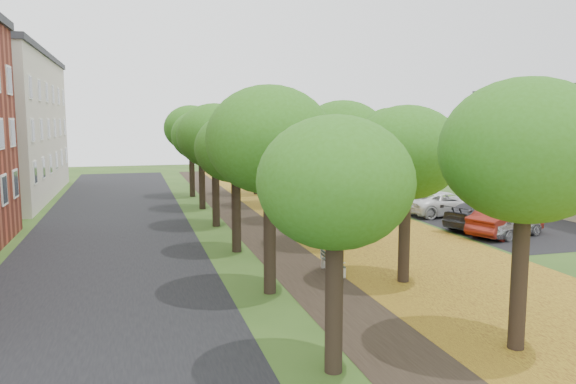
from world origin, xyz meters
TOP-DOWN VIEW (x-y plane):
  - ground at (0.00, 0.00)m, footprint 120.00×120.00m
  - street_asphalt at (-7.50, 15.00)m, footprint 8.00×70.00m
  - footpath at (0.00, 15.00)m, footprint 3.20×70.00m
  - leaf_verge at (5.00, 15.00)m, footprint 7.50×70.00m
  - parking_lot at (13.50, 16.00)m, footprint 9.00×16.00m
  - tree_row_west at (-2.20, 15.00)m, footprint 3.76×33.76m
  - tree_row_east at (2.60, 15.00)m, footprint 3.76×33.76m
  - bench at (0.55, 7.67)m, footprint 0.52×1.63m
  - car_silver at (11.00, 11.47)m, footprint 4.12×2.76m
  - car_red at (11.00, 11.74)m, footprint 4.77×3.19m
  - car_grey at (11.00, 13.62)m, footprint 5.27×3.65m
  - car_white at (11.37, 17.76)m, footprint 5.19×2.72m

SIDE VIEW (x-z plane):
  - ground at x=0.00m, z-range 0.00..0.00m
  - street_asphalt at x=-7.50m, z-range 0.00..0.01m
  - parking_lot at x=13.50m, z-range 0.00..0.01m
  - footpath at x=0.00m, z-range 0.00..0.01m
  - leaf_verge at x=5.00m, z-range 0.00..0.01m
  - bench at x=0.55m, z-range 0.02..0.78m
  - car_silver at x=11.00m, z-range 0.00..1.30m
  - car_white at x=11.37m, z-range 0.00..1.39m
  - car_grey at x=11.00m, z-range 0.00..1.42m
  - car_red at x=11.00m, z-range 0.00..1.49m
  - tree_row_west at x=-2.20m, z-range 1.47..7.69m
  - tree_row_east at x=2.60m, z-range 1.47..7.69m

